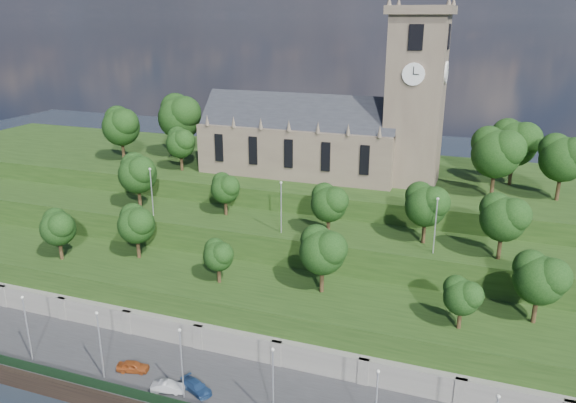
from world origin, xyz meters
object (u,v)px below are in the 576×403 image
at_px(car_left, 133,366).
at_px(church, 330,129).
at_px(car_middle, 168,387).
at_px(car_right, 197,387).

bearing_deg(car_left, church, -28.29).
relative_size(car_left, car_middle, 1.01).
xyz_separation_m(church, car_right, (-2.03, -42.15, -19.95)).
distance_m(car_left, car_middle, 5.85).
bearing_deg(car_middle, car_left, 56.81).
bearing_deg(car_left, car_middle, -122.02).
bearing_deg(car_middle, car_right, -84.70).
bearing_deg(car_right, church, 21.12).
bearing_deg(church, car_right, -92.76).
relative_size(church, car_middle, 10.93).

